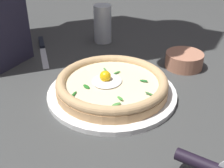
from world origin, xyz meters
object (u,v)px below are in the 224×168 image
(pizza_cutter, at_px, (211,168))
(table_knife, at_px, (42,47))
(pizza, at_px, (112,84))
(side_bowl, at_px, (184,60))
(drinking_glass, at_px, (103,26))

(pizza_cutter, xyz_separation_m, table_knife, (0.41, 0.57, -0.03))
(pizza, bearing_deg, side_bowl, -33.90)
(side_bowl, xyz_separation_m, drinking_glass, (0.11, 0.30, 0.03))
(pizza, relative_size, pizza_cutter, 1.95)
(pizza_cutter, bearing_deg, drinking_glass, 37.00)
(pizza, height_order, side_bowl, pizza)
(table_knife, bearing_deg, pizza_cutter, -125.35)
(pizza, height_order, table_knife, pizza)
(pizza, bearing_deg, drinking_glass, 25.08)
(side_bowl, xyz_separation_m, table_knife, (-0.02, 0.47, -0.02))
(side_bowl, relative_size, table_knife, 0.52)
(pizza, xyz_separation_m, side_bowl, (0.22, -0.15, -0.01))
(pizza_cutter, xyz_separation_m, drinking_glass, (0.53, 0.40, 0.02))
(drinking_glass, bearing_deg, side_bowl, -109.49)
(side_bowl, distance_m, drinking_glass, 0.32)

